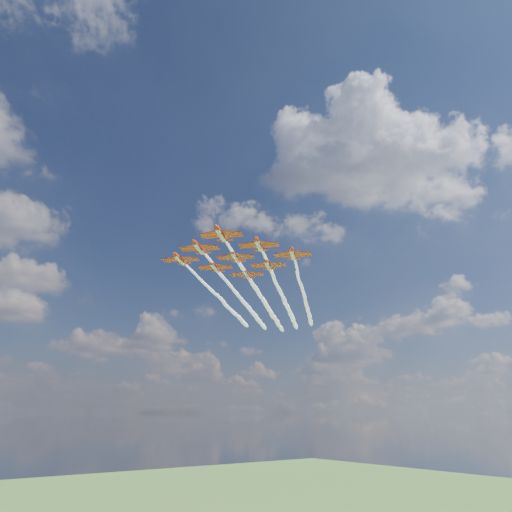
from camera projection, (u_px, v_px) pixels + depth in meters
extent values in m
cylinder|color=red|center=(221.00, 234.00, 118.38)|extent=(6.95, 6.89, 1.18)
cone|color=red|center=(216.00, 226.00, 113.31)|extent=(2.36, 2.35, 1.18)
cone|color=red|center=(225.00, 241.00, 123.14)|extent=(1.90, 1.90, 1.08)
ellipsoid|color=black|center=(219.00, 229.00, 116.50)|extent=(2.28, 2.27, 0.77)
cube|color=red|center=(221.00, 235.00, 118.87)|extent=(9.40, 9.45, 0.15)
cube|color=red|center=(225.00, 240.00, 122.44)|extent=(3.79, 3.81, 0.13)
cube|color=red|center=(225.00, 237.00, 122.93)|extent=(1.33, 1.32, 1.94)
cube|color=white|center=(221.00, 236.00, 118.22)|extent=(6.42, 6.36, 0.13)
cylinder|color=red|center=(259.00, 245.00, 125.78)|extent=(6.95, 6.89, 1.18)
cone|color=red|center=(256.00, 238.00, 120.71)|extent=(2.36, 2.35, 1.18)
cone|color=red|center=(262.00, 251.00, 130.54)|extent=(1.90, 1.90, 1.08)
ellipsoid|color=black|center=(258.00, 240.00, 123.89)|extent=(2.28, 2.27, 0.77)
cube|color=red|center=(259.00, 245.00, 126.27)|extent=(9.40, 9.45, 0.15)
cube|color=red|center=(261.00, 250.00, 129.83)|extent=(3.79, 3.81, 0.13)
cube|color=red|center=(261.00, 247.00, 130.32)|extent=(1.33, 1.32, 1.94)
cube|color=white|center=(259.00, 247.00, 125.61)|extent=(6.42, 6.36, 0.13)
cylinder|color=red|center=(199.00, 248.00, 128.01)|extent=(6.95, 6.89, 1.18)
cone|color=red|center=(193.00, 241.00, 122.94)|extent=(2.36, 2.35, 1.18)
cone|color=red|center=(204.00, 253.00, 132.77)|extent=(1.90, 1.90, 1.08)
ellipsoid|color=black|center=(197.00, 243.00, 126.13)|extent=(2.28, 2.27, 0.77)
cube|color=red|center=(199.00, 248.00, 128.50)|extent=(9.40, 9.45, 0.15)
cube|color=red|center=(203.00, 253.00, 132.06)|extent=(3.79, 3.81, 0.13)
cube|color=red|center=(203.00, 249.00, 132.56)|extent=(1.33, 1.32, 1.94)
cube|color=white|center=(199.00, 250.00, 127.85)|extent=(6.42, 6.36, 0.13)
cylinder|color=red|center=(293.00, 254.00, 133.17)|extent=(6.95, 6.89, 1.18)
cone|color=red|center=(291.00, 248.00, 128.10)|extent=(2.36, 2.35, 1.18)
cone|color=red|center=(294.00, 259.00, 137.94)|extent=(1.90, 1.90, 1.08)
ellipsoid|color=black|center=(292.00, 250.00, 131.29)|extent=(2.28, 2.27, 0.77)
cube|color=red|center=(293.00, 255.00, 133.66)|extent=(9.40, 9.45, 0.15)
cube|color=red|center=(294.00, 259.00, 137.23)|extent=(3.79, 3.81, 0.13)
cube|color=red|center=(294.00, 256.00, 137.72)|extent=(1.33, 1.32, 1.94)
cube|color=white|center=(293.00, 256.00, 133.01)|extent=(6.42, 6.36, 0.13)
cylinder|color=red|center=(235.00, 257.00, 135.40)|extent=(6.95, 6.89, 1.18)
cone|color=red|center=(231.00, 250.00, 130.33)|extent=(2.36, 2.35, 1.18)
cone|color=red|center=(239.00, 262.00, 140.17)|extent=(1.90, 1.90, 1.08)
ellipsoid|color=black|center=(234.00, 252.00, 133.52)|extent=(2.28, 2.27, 0.77)
cube|color=red|center=(236.00, 257.00, 135.89)|extent=(9.40, 9.45, 0.15)
cube|color=red|center=(238.00, 261.00, 139.46)|extent=(3.79, 3.81, 0.13)
cube|color=red|center=(238.00, 258.00, 139.95)|extent=(1.33, 1.32, 1.94)
cube|color=white|center=(235.00, 258.00, 135.24)|extent=(6.42, 6.36, 0.13)
cylinder|color=red|center=(180.00, 259.00, 137.64)|extent=(6.95, 6.89, 1.18)
cone|color=red|center=(174.00, 253.00, 132.57)|extent=(2.36, 2.35, 1.18)
cone|color=red|center=(185.00, 264.00, 142.40)|extent=(1.90, 1.90, 1.08)
ellipsoid|color=black|center=(178.00, 255.00, 135.75)|extent=(2.28, 2.27, 0.77)
cube|color=red|center=(180.00, 260.00, 138.13)|extent=(9.40, 9.45, 0.15)
cube|color=red|center=(184.00, 264.00, 141.69)|extent=(3.79, 3.81, 0.13)
cube|color=red|center=(185.00, 260.00, 142.18)|extent=(1.33, 1.32, 1.94)
cube|color=white|center=(180.00, 261.00, 137.47)|extent=(6.42, 6.36, 0.13)
cylinder|color=red|center=(268.00, 265.00, 142.80)|extent=(6.95, 6.89, 1.18)
cone|color=red|center=(265.00, 259.00, 137.73)|extent=(2.36, 2.35, 1.18)
cone|color=red|center=(270.00, 269.00, 147.56)|extent=(1.90, 1.90, 1.08)
ellipsoid|color=black|center=(267.00, 261.00, 140.92)|extent=(2.28, 2.27, 0.77)
cube|color=red|center=(268.00, 265.00, 143.29)|extent=(9.40, 9.45, 0.15)
cube|color=red|center=(270.00, 269.00, 146.85)|extent=(3.79, 3.81, 0.13)
cube|color=red|center=(270.00, 266.00, 147.35)|extent=(1.33, 1.32, 1.94)
cube|color=white|center=(268.00, 266.00, 142.64)|extent=(6.42, 6.36, 0.13)
cylinder|color=red|center=(215.00, 267.00, 145.03)|extent=(6.95, 6.89, 1.18)
cone|color=red|center=(211.00, 262.00, 139.96)|extent=(2.36, 2.35, 1.18)
cone|color=red|center=(219.00, 272.00, 149.79)|extent=(1.90, 1.90, 1.08)
ellipsoid|color=black|center=(213.00, 263.00, 143.15)|extent=(2.28, 2.27, 0.77)
cube|color=red|center=(215.00, 268.00, 145.52)|extent=(9.40, 9.45, 0.15)
cube|color=red|center=(218.00, 271.00, 149.09)|extent=(3.79, 3.81, 0.13)
cube|color=red|center=(218.00, 268.00, 149.58)|extent=(1.33, 1.32, 1.94)
cube|color=white|center=(215.00, 269.00, 144.87)|extent=(6.42, 6.36, 0.13)
cylinder|color=red|center=(246.00, 274.00, 152.43)|extent=(6.95, 6.89, 1.18)
cone|color=red|center=(243.00, 269.00, 147.36)|extent=(2.36, 2.35, 1.18)
cone|color=red|center=(249.00, 278.00, 157.19)|extent=(1.90, 1.90, 1.08)
ellipsoid|color=black|center=(245.00, 271.00, 150.54)|extent=(2.28, 2.27, 0.77)
cube|color=red|center=(247.00, 275.00, 152.92)|extent=(9.40, 9.45, 0.15)
cube|color=red|center=(249.00, 278.00, 156.48)|extent=(3.79, 3.81, 0.13)
cube|color=red|center=(249.00, 275.00, 156.97)|extent=(1.33, 1.32, 1.94)
cube|color=white|center=(246.00, 276.00, 152.26)|extent=(6.42, 6.36, 0.13)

